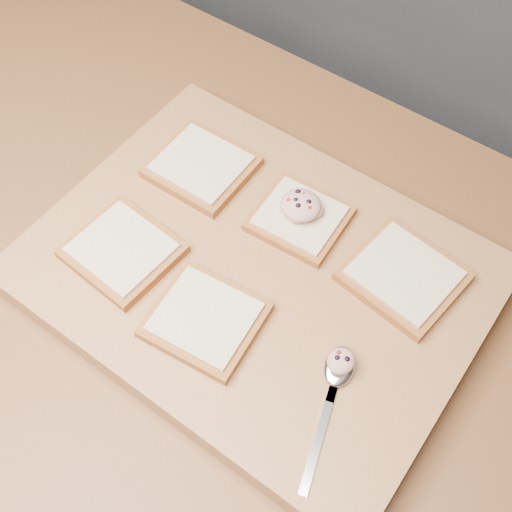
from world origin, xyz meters
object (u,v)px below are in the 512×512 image
at_px(cutting_board, 256,276).
at_px(tuna_salad_dollop, 301,205).
at_px(spoon, 337,376).
at_px(bread_far_center, 300,218).

relative_size(cutting_board, tuna_salad_dollop, 10.20).
distance_m(tuna_salad_dollop, spoon, 0.23).
bearing_deg(cutting_board, bread_far_center, 86.79).
relative_size(cutting_board, bread_far_center, 4.56).
xyz_separation_m(cutting_board, tuna_salad_dollop, (0.00, 0.10, 0.05)).
height_order(cutting_board, spoon, spoon).
xyz_separation_m(tuna_salad_dollop, spoon, (0.16, -0.16, -0.02)).
bearing_deg(cutting_board, spoon, -22.59).
bearing_deg(cutting_board, tuna_salad_dollop, 88.71).
bearing_deg(tuna_salad_dollop, spoon, -45.55).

